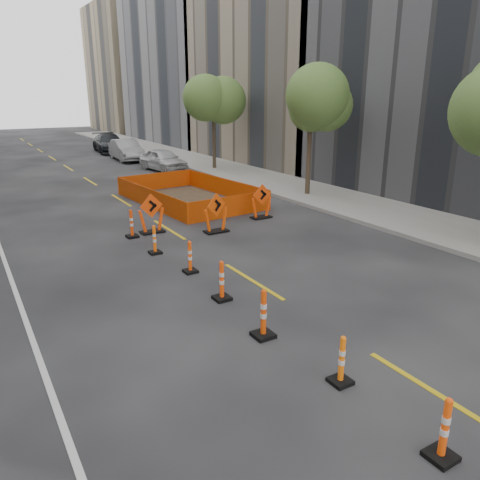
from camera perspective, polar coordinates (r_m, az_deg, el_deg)
ground_plane at (r=10.38m, az=13.76°, el=-12.14°), size 140.00×140.00×0.00m
sidewalk_right at (r=24.50m, az=9.27°, el=5.60°), size 4.00×90.00×0.15m
bld_right_c at (r=38.24m, az=7.52°, el=20.34°), size 12.00×16.00×14.00m
bld_right_d at (r=52.32m, az=-4.50°, el=22.93°), size 12.00×18.00×20.00m
bld_right_e at (r=69.06m, az=-11.78°, el=19.66°), size 12.00×14.00×16.00m
tree_r_b at (r=23.61m, az=8.66°, el=16.09°), size 2.80×2.80×5.95m
tree_r_c at (r=31.97m, az=-3.27°, el=16.58°), size 2.80×2.80×5.95m
channelizer_1 at (r=7.70m, az=23.70°, el=-20.33°), size 0.40×0.40×1.02m
channelizer_2 at (r=8.83m, az=12.30°, el=-14.08°), size 0.38×0.38×0.96m
channelizer_3 at (r=10.09m, az=2.88°, el=-8.92°), size 0.44×0.44×1.11m
channelizer_4 at (r=11.84m, az=-2.24°, el=-4.94°), size 0.41×0.41×1.05m
channelizer_5 at (r=13.68m, az=-6.12°, el=-2.05°), size 0.38×0.38×0.97m
channelizer_6 at (r=15.46m, az=-10.38°, el=0.07°), size 0.38×0.38×0.97m
channelizer_7 at (r=17.37m, az=-13.09°, el=1.97°), size 0.41×0.41×1.05m
chevron_sign_left at (r=17.74m, az=-10.75°, el=3.21°), size 1.04×0.67×1.50m
chevron_sign_center at (r=17.52m, az=-2.95°, el=3.34°), size 1.15×0.89×1.52m
chevron_sign_right at (r=19.55m, az=2.63°, el=4.75°), size 0.99×0.61×1.45m
safety_fence at (r=22.79m, az=-6.25°, el=5.80°), size 4.80×7.51×0.90m
parked_car_near at (r=32.24m, az=-9.35°, el=9.63°), size 2.27×4.49×1.47m
parked_car_mid at (r=37.88m, az=-13.70°, el=10.61°), size 1.93×4.90×1.59m
parked_car_far at (r=43.45m, az=-15.66°, el=11.30°), size 2.69×5.65×1.59m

